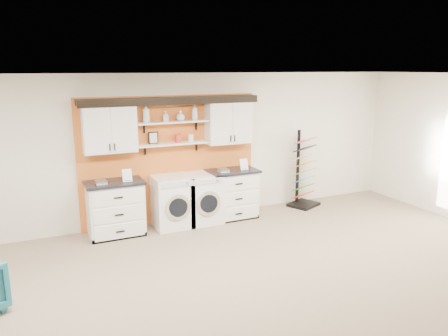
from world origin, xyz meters
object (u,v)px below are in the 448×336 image
washer (172,202)px  dryer (202,198)px  base_cabinet_left (116,208)px  base_cabinet_right (232,194)px  sample_rack (303,182)px

washer → dryer: washer is taller
base_cabinet_left → base_cabinet_right: (2.26, 0.00, -0.01)m
washer → dryer: bearing=0.0°
base_cabinet_right → washer: (-1.22, -0.00, -0.00)m
base_cabinet_right → dryer: 0.63m
base_cabinet_left → dryer: size_ratio=1.05×
base_cabinet_left → sample_rack: 3.96m
base_cabinet_right → sample_rack: 1.70m
washer → dryer: size_ratio=1.01×
base_cabinet_right → sample_rack: sample_rack is taller
dryer → sample_rack: (2.34, 0.04, 0.05)m
washer → sample_rack: bearing=0.7°
base_cabinet_left → sample_rack: size_ratio=0.61×
washer → base_cabinet_left: bearing=179.8°
dryer → base_cabinet_right: bearing=0.3°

